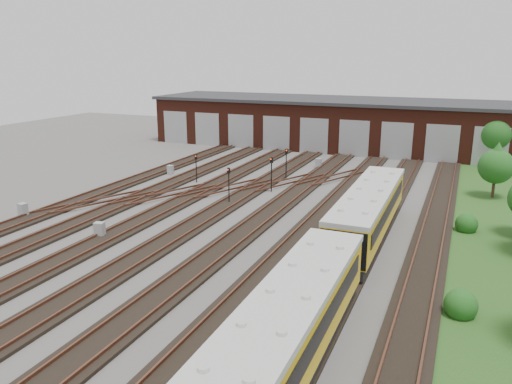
% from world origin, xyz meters
% --- Properties ---
extents(ground, '(120.00, 120.00, 0.00)m').
position_xyz_m(ground, '(0.00, 0.00, 0.00)').
color(ground, '#4A4845').
rests_on(ground, ground).
extents(track_network, '(30.40, 70.00, 0.33)m').
position_xyz_m(track_network, '(-0.17, 0.59, 0.11)').
color(track_network, black).
rests_on(track_network, ground).
extents(maintenance_shed, '(51.00, 12.50, 6.35)m').
position_xyz_m(maintenance_shed, '(-0.01, 39.97, 3.20)').
color(maintenance_shed, '#4C1D13').
rests_on(maintenance_shed, ground).
extents(metro_train, '(2.78, 46.87, 3.07)m').
position_xyz_m(metro_train, '(10.00, -9.73, 1.90)').
color(metro_train, black).
rests_on(metro_train, ground).
extents(signal_mast_0, '(0.27, 0.25, 2.72)m').
position_xyz_m(signal_mast_0, '(-8.19, 15.41, 1.76)').
color(signal_mast_0, black).
rests_on(signal_mast_0, ground).
extents(signal_mast_1, '(0.29, 0.28, 3.04)m').
position_xyz_m(signal_mast_1, '(-0.64, 19.99, 1.95)').
color(signal_mast_1, black).
rests_on(signal_mast_1, ground).
extents(signal_mast_2, '(0.26, 0.24, 3.05)m').
position_xyz_m(signal_mast_2, '(-2.11, 10.11, 1.94)').
color(signal_mast_2, black).
rests_on(signal_mast_2, ground).
extents(signal_mast_3, '(0.29, 0.28, 3.16)m').
position_xyz_m(signal_mast_3, '(-0.25, 14.95, 2.02)').
color(signal_mast_3, black).
rests_on(signal_mast_3, ground).
extents(relay_cabinet_0, '(0.74, 0.66, 1.08)m').
position_xyz_m(relay_cabinet_0, '(-15.00, 0.86, 0.54)').
color(relay_cabinet_0, '#979A9C').
rests_on(relay_cabinet_0, ground).
extents(relay_cabinet_1, '(0.60, 0.51, 0.95)m').
position_xyz_m(relay_cabinet_1, '(-12.33, 17.26, 0.47)').
color(relay_cabinet_1, '#979A9C').
rests_on(relay_cabinet_1, ground).
extents(relay_cabinet_2, '(0.73, 0.65, 1.05)m').
position_xyz_m(relay_cabinet_2, '(-6.68, -0.41, 0.53)').
color(relay_cabinet_2, '#979A9C').
rests_on(relay_cabinet_2, ground).
extents(relay_cabinet_3, '(0.65, 0.56, 1.03)m').
position_xyz_m(relay_cabinet_3, '(0.86, 26.33, 0.52)').
color(relay_cabinet_3, '#979A9C').
rests_on(relay_cabinet_3, ground).
extents(relay_cabinet_4, '(0.79, 0.71, 1.11)m').
position_xyz_m(relay_cabinet_4, '(9.59, 15.61, 0.55)').
color(relay_cabinet_4, '#979A9C').
rests_on(relay_cabinet_4, ground).
extents(tree_0, '(3.74, 3.74, 6.20)m').
position_xyz_m(tree_0, '(18.41, 35.00, 3.99)').
color(tree_0, '#382719').
rests_on(tree_0, ground).
extents(tree_1, '(2.93, 2.93, 4.86)m').
position_xyz_m(tree_1, '(18.04, 20.59, 3.12)').
color(tree_1, '#382719').
rests_on(tree_1, ground).
extents(bush_0, '(1.56, 1.56, 1.56)m').
position_xyz_m(bush_0, '(16.00, -2.23, 0.78)').
color(bush_0, '#174C15').
rests_on(bush_0, ground).
extents(bush_1, '(1.53, 1.53, 1.53)m').
position_xyz_m(bush_1, '(16.08, 10.51, 0.76)').
color(bush_1, '#174C15').
rests_on(bush_1, ground).
extents(bush_2, '(1.42, 1.42, 1.42)m').
position_xyz_m(bush_2, '(19.89, 32.66, 0.71)').
color(bush_2, '#174C15').
rests_on(bush_2, ground).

